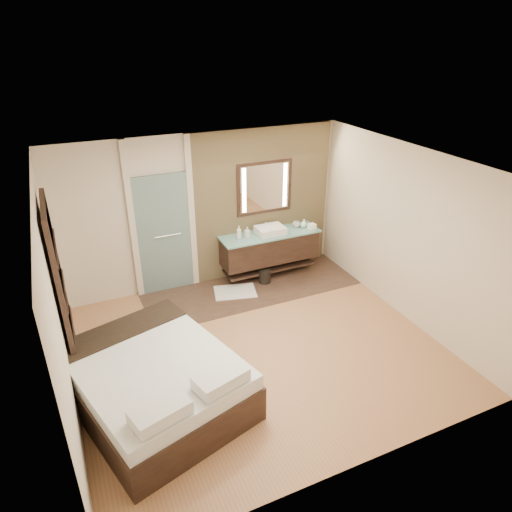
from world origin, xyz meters
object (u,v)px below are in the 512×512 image
vanity (270,247)px  mirror_unit (265,188)px  bed (155,382)px  waste_bin (265,276)px

vanity → mirror_unit: bearing=90.0°
vanity → bed: size_ratio=0.73×
mirror_unit → bed: 3.99m
vanity → bed: (-2.69, -2.40, -0.24)m
mirror_unit → waste_bin: (-0.20, -0.46, -1.52)m
vanity → bed: bearing=-138.3°
waste_bin → mirror_unit: bearing=66.7°
bed → vanity: bearing=25.6°
mirror_unit → vanity: bearing=-90.0°
mirror_unit → waste_bin: 1.60m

